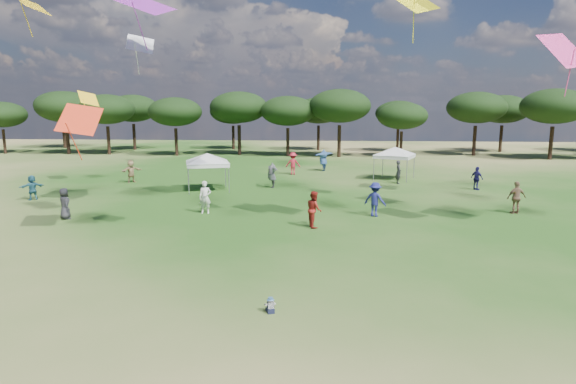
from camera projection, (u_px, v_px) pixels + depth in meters
The scene contains 6 objects.
ground at pixel (256, 350), 11.27m from camera, with size 140.00×140.00×0.00m, color #285319.
tree_line at pixel (331, 108), 56.69m from camera, with size 108.78×17.63×7.77m.
tent_left at pixel (207, 155), 32.37m from camera, with size 5.40×5.40×2.83m.
tent_right at pixel (395, 148), 37.26m from camera, with size 5.08×5.08×2.85m.
toddler at pixel (270, 306), 13.29m from camera, with size 0.34×0.37×0.45m.
festival_crowd at pixel (282, 176), 33.41m from camera, with size 29.22×21.93×1.92m.
Camera 1 is at (1.53, -10.36, 5.63)m, focal length 30.00 mm.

